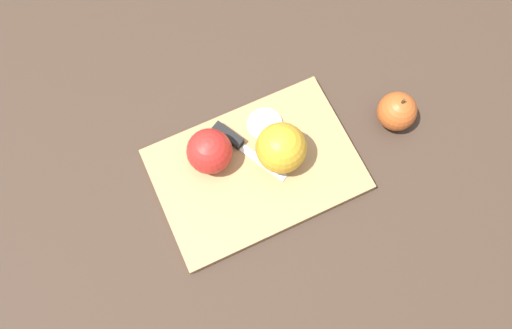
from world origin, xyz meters
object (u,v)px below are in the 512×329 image
(apple_half_right, at_px, (281,148))
(knife, at_px, (234,140))
(apple_half_left, at_px, (210,151))
(apple_whole, at_px, (397,111))

(apple_half_right, relative_size, knife, 0.57)
(knife, bearing_deg, apple_half_right, 18.34)
(apple_half_right, height_order, knife, apple_half_right)
(knife, bearing_deg, apple_half_left, -101.72)
(apple_half_left, relative_size, apple_whole, 0.95)
(apple_half_left, relative_size, apple_half_right, 0.90)
(knife, distance_m, apple_whole, 0.30)
(apple_half_left, xyz_separation_m, apple_whole, (0.32, -0.13, -0.02))
(apple_half_right, distance_m, apple_whole, 0.23)
(apple_half_left, distance_m, apple_half_right, 0.12)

